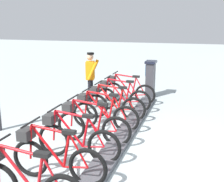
{
  "coord_description": "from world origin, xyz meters",
  "views": [
    {
      "loc": [
        -1.55,
        5.07,
        2.6
      ],
      "look_at": [
        0.5,
        -1.39,
        0.9
      ],
      "focal_mm": 44.4,
      "sensor_mm": 36.0,
      "label": 1
    }
  ],
  "objects_px": {
    "bike_docked_3": "(102,113)",
    "bike_docked_5": "(74,138)",
    "worker_near_rack": "(91,76)",
    "payment_kiosk": "(150,78)",
    "bike_docked_1": "(120,97)",
    "bike_docked_0": "(127,91)",
    "bike_docked_6": "(54,157)",
    "bike_docked_2": "(112,104)",
    "bike_docked_4": "(90,124)"
  },
  "relations": [
    {
      "from": "bike_docked_0",
      "to": "worker_near_rack",
      "type": "bearing_deg",
      "value": 18.26
    },
    {
      "from": "bike_docked_1",
      "to": "bike_docked_3",
      "type": "distance_m",
      "value": 1.59
    },
    {
      "from": "bike_docked_3",
      "to": "bike_docked_5",
      "type": "bearing_deg",
      "value": 90.0
    },
    {
      "from": "bike_docked_2",
      "to": "bike_docked_6",
      "type": "bearing_deg",
      "value": 90.0
    },
    {
      "from": "bike_docked_1",
      "to": "worker_near_rack",
      "type": "distance_m",
      "value": 1.28
    },
    {
      "from": "worker_near_rack",
      "to": "bike_docked_1",
      "type": "bearing_deg",
      "value": 158.81
    },
    {
      "from": "bike_docked_5",
      "to": "worker_near_rack",
      "type": "height_order",
      "value": "worker_near_rack"
    },
    {
      "from": "bike_docked_6",
      "to": "bike_docked_2",
      "type": "bearing_deg",
      "value": -90.0
    },
    {
      "from": "payment_kiosk",
      "to": "bike_docked_3",
      "type": "xyz_separation_m",
      "value": [
        0.57,
        3.47,
        -0.24
      ]
    },
    {
      "from": "bike_docked_5",
      "to": "bike_docked_3",
      "type": "bearing_deg",
      "value": -90.0
    },
    {
      "from": "bike_docked_3",
      "to": "bike_docked_5",
      "type": "xyz_separation_m",
      "value": [
        0.0,
        1.59,
        0.0
      ]
    },
    {
      "from": "bike_docked_4",
      "to": "worker_near_rack",
      "type": "distance_m",
      "value": 3.06
    },
    {
      "from": "bike_docked_1",
      "to": "bike_docked_4",
      "type": "xyz_separation_m",
      "value": [
        0.0,
        2.39,
        0.0
      ]
    },
    {
      "from": "bike_docked_0",
      "to": "payment_kiosk",
      "type": "bearing_deg",
      "value": -117.89
    },
    {
      "from": "payment_kiosk",
      "to": "worker_near_rack",
      "type": "height_order",
      "value": "worker_near_rack"
    },
    {
      "from": "bike_docked_3",
      "to": "bike_docked_6",
      "type": "bearing_deg",
      "value": 90.0
    },
    {
      "from": "bike_docked_2",
      "to": "bike_docked_6",
      "type": "relative_size",
      "value": 1.0
    },
    {
      "from": "bike_docked_1",
      "to": "worker_near_rack",
      "type": "xyz_separation_m",
      "value": [
        1.11,
        -0.43,
        0.48
      ]
    },
    {
      "from": "bike_docked_1",
      "to": "worker_near_rack",
      "type": "bearing_deg",
      "value": -21.19
    },
    {
      "from": "bike_docked_6",
      "to": "bike_docked_4",
      "type": "bearing_deg",
      "value": -90.0
    },
    {
      "from": "bike_docked_3",
      "to": "bike_docked_6",
      "type": "relative_size",
      "value": 1.0
    },
    {
      "from": "bike_docked_0",
      "to": "worker_near_rack",
      "type": "height_order",
      "value": "worker_near_rack"
    },
    {
      "from": "payment_kiosk",
      "to": "worker_near_rack",
      "type": "distance_m",
      "value": 2.23
    },
    {
      "from": "bike_docked_4",
      "to": "worker_near_rack",
      "type": "xyz_separation_m",
      "value": [
        1.11,
        -2.81,
        0.48
      ]
    },
    {
      "from": "bike_docked_0",
      "to": "bike_docked_5",
      "type": "xyz_separation_m",
      "value": [
        0.0,
        3.98,
        0.0
      ]
    },
    {
      "from": "bike_docked_2",
      "to": "bike_docked_3",
      "type": "distance_m",
      "value": 0.8
    },
    {
      "from": "bike_docked_0",
      "to": "worker_near_rack",
      "type": "xyz_separation_m",
      "value": [
        1.11,
        0.37,
        0.48
      ]
    },
    {
      "from": "payment_kiosk",
      "to": "bike_docked_6",
      "type": "distance_m",
      "value": 5.88
    },
    {
      "from": "bike_docked_4",
      "to": "bike_docked_5",
      "type": "height_order",
      "value": "same"
    },
    {
      "from": "bike_docked_2",
      "to": "bike_docked_4",
      "type": "bearing_deg",
      "value": 90.0
    },
    {
      "from": "bike_docked_3",
      "to": "bike_docked_0",
      "type": "bearing_deg",
      "value": -90.0
    },
    {
      "from": "payment_kiosk",
      "to": "bike_docked_5",
      "type": "relative_size",
      "value": 0.74
    },
    {
      "from": "payment_kiosk",
      "to": "bike_docked_2",
      "type": "distance_m",
      "value": 2.74
    },
    {
      "from": "bike_docked_1",
      "to": "bike_docked_6",
      "type": "bearing_deg",
      "value": 90.0
    },
    {
      "from": "bike_docked_1",
      "to": "payment_kiosk",
      "type": "bearing_deg",
      "value": -106.95
    },
    {
      "from": "bike_docked_2",
      "to": "bike_docked_5",
      "type": "distance_m",
      "value": 2.39
    },
    {
      "from": "worker_near_rack",
      "to": "bike_docked_3",
      "type": "bearing_deg",
      "value": 118.75
    },
    {
      "from": "bike_docked_6",
      "to": "bike_docked_1",
      "type": "bearing_deg",
      "value": -90.0
    },
    {
      "from": "bike_docked_1",
      "to": "bike_docked_2",
      "type": "height_order",
      "value": "same"
    },
    {
      "from": "bike_docked_3",
      "to": "bike_docked_2",
      "type": "bearing_deg",
      "value": -90.0
    },
    {
      "from": "bike_docked_3",
      "to": "bike_docked_4",
      "type": "bearing_deg",
      "value": 90.0
    },
    {
      "from": "bike_docked_0",
      "to": "bike_docked_5",
      "type": "relative_size",
      "value": 1.0
    },
    {
      "from": "worker_near_rack",
      "to": "bike_docked_4",
      "type": "bearing_deg",
      "value": 111.49
    },
    {
      "from": "bike_docked_3",
      "to": "bike_docked_5",
      "type": "relative_size",
      "value": 1.0
    },
    {
      "from": "bike_docked_2",
      "to": "bike_docked_4",
      "type": "distance_m",
      "value": 1.59
    },
    {
      "from": "bike_docked_5",
      "to": "bike_docked_4",
      "type": "bearing_deg",
      "value": -90.0
    },
    {
      "from": "bike_docked_0",
      "to": "bike_docked_4",
      "type": "relative_size",
      "value": 1.0
    },
    {
      "from": "bike_docked_0",
      "to": "bike_docked_1",
      "type": "distance_m",
      "value": 0.8
    },
    {
      "from": "worker_near_rack",
      "to": "payment_kiosk",
      "type": "bearing_deg",
      "value": -139.28
    },
    {
      "from": "bike_docked_3",
      "to": "bike_docked_6",
      "type": "distance_m",
      "value": 2.39
    }
  ]
}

